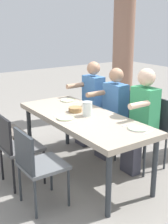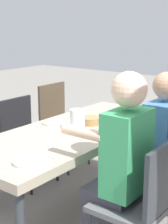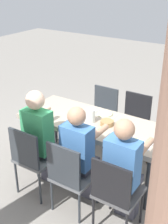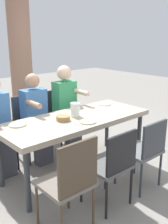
{
  "view_description": "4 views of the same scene",
  "coord_description": "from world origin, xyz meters",
  "px_view_note": "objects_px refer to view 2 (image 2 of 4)",
  "views": [
    {
      "loc": [
        2.94,
        -2.0,
        1.9
      ],
      "look_at": [
        -0.08,
        0.07,
        0.78
      ],
      "focal_mm": 48.75,
      "sensor_mm": 36.0,
      "label": 1
    },
    {
      "loc": [
        2.14,
        1.72,
        1.61
      ],
      "look_at": [
        -0.1,
        0.02,
        0.89
      ],
      "focal_mm": 56.13,
      "sensor_mm": 36.0,
      "label": 2
    },
    {
      "loc": [
        -1.81,
        2.99,
        2.55
      ],
      "look_at": [
        0.13,
        0.04,
        0.87
      ],
      "focal_mm": 48.5,
      "sensor_mm": 36.0,
      "label": 3
    },
    {
      "loc": [
        -2.05,
        -2.48,
        1.79
      ],
      "look_at": [
        0.08,
        -0.06,
        0.83
      ],
      "focal_mm": 42.51,
      "sensor_mm": 36.0,
      "label": 4
    }
  ],
  "objects_px": {
    "diner_woman_green": "(155,148)",
    "bread_basket": "(90,121)",
    "water_pitcher": "(77,121)",
    "plate_2": "(30,161)",
    "dining_table": "(75,137)",
    "chair_mid_south": "(25,134)",
    "chair_west_south": "(60,120)",
    "plate_1": "(55,123)",
    "plate_0": "(139,115)",
    "diner_man_white": "(118,166)",
    "chair_east_north": "(143,200)"
  },
  "relations": [
    {
      "from": "plate_1",
      "to": "water_pitcher",
      "type": "distance_m",
      "value": 0.3
    },
    {
      "from": "diner_man_white",
      "to": "dining_table",
      "type": "bearing_deg",
      "value": -118.99
    },
    {
      "from": "diner_woman_green",
      "to": "plate_0",
      "type": "height_order",
      "value": "diner_woman_green"
    },
    {
      "from": "bread_basket",
      "to": "dining_table",
      "type": "bearing_deg",
      "value": -3.84
    },
    {
      "from": "chair_east_north",
      "to": "plate_0",
      "type": "bearing_deg",
      "value": -150.23
    },
    {
      "from": "plate_1",
      "to": "water_pitcher",
      "type": "xyz_separation_m",
      "value": [
        0.04,
        0.29,
        0.07
      ]
    },
    {
      "from": "dining_table",
      "to": "plate_0",
      "type": "height_order",
      "value": "plate_0"
    },
    {
      "from": "diner_man_white",
      "to": "plate_2",
      "type": "height_order",
      "value": "diner_man_white"
    },
    {
      "from": "plate_0",
      "to": "diner_woman_green",
      "type": "bearing_deg",
      "value": 38.98
    },
    {
      "from": "plate_2",
      "to": "water_pitcher",
      "type": "xyz_separation_m",
      "value": [
        -0.7,
        -0.18,
        0.07
      ]
    },
    {
      "from": "plate_0",
      "to": "plate_1",
      "type": "height_order",
      "value": "same"
    },
    {
      "from": "dining_table",
      "to": "chair_west_south",
      "type": "distance_m",
      "value": 1.13
    },
    {
      "from": "plate_1",
      "to": "diner_woman_green",
      "type": "bearing_deg",
      "value": 102.25
    },
    {
      "from": "chair_mid_south",
      "to": "diner_man_white",
      "type": "relative_size",
      "value": 0.65
    },
    {
      "from": "chair_east_north",
      "to": "dining_table",
      "type": "bearing_deg",
      "value": -113.12
    },
    {
      "from": "diner_woman_green",
      "to": "plate_2",
      "type": "height_order",
      "value": "diner_woman_green"
    },
    {
      "from": "dining_table",
      "to": "water_pitcher",
      "type": "height_order",
      "value": "water_pitcher"
    },
    {
      "from": "chair_east_north",
      "to": "plate_2",
      "type": "xyz_separation_m",
      "value": [
        0.37,
        -0.59,
        0.23
      ]
    },
    {
      "from": "dining_table",
      "to": "water_pitcher",
      "type": "bearing_deg",
      "value": 64.32
    },
    {
      "from": "bread_basket",
      "to": "chair_west_south",
      "type": "bearing_deg",
      "value": -123.91
    },
    {
      "from": "dining_table",
      "to": "chair_mid_south",
      "type": "distance_m",
      "value": 0.86
    },
    {
      "from": "chair_mid_south",
      "to": "diner_woman_green",
      "type": "bearing_deg",
      "value": 90.12
    },
    {
      "from": "dining_table",
      "to": "plate_2",
      "type": "bearing_deg",
      "value": 17.45
    },
    {
      "from": "water_pitcher",
      "to": "plate_2",
      "type": "bearing_deg",
      "value": 14.31
    },
    {
      "from": "plate_0",
      "to": "bread_basket",
      "type": "height_order",
      "value": "bread_basket"
    },
    {
      "from": "chair_mid_south",
      "to": "plate_2",
      "type": "distance_m",
      "value": 1.42
    },
    {
      "from": "water_pitcher",
      "to": "bread_basket",
      "type": "xyz_separation_m",
      "value": [
        -0.22,
        -0.04,
        -0.05
      ]
    },
    {
      "from": "diner_woman_green",
      "to": "plate_2",
      "type": "relative_size",
      "value": 5.62
    },
    {
      "from": "chair_east_north",
      "to": "bread_basket",
      "type": "height_order",
      "value": "chair_east_north"
    },
    {
      "from": "dining_table",
      "to": "chair_west_south",
      "type": "height_order",
      "value": "chair_west_south"
    },
    {
      "from": "diner_woman_green",
      "to": "chair_mid_south",
      "type": "bearing_deg",
      "value": -89.88
    },
    {
      "from": "chair_west_south",
      "to": "water_pitcher",
      "type": "bearing_deg",
      "value": 48.08
    },
    {
      "from": "water_pitcher",
      "to": "plate_1",
      "type": "bearing_deg",
      "value": -98.54
    },
    {
      "from": "diner_woman_green",
      "to": "dining_table",
      "type": "bearing_deg",
      "value": -71.69
    },
    {
      "from": "dining_table",
      "to": "chair_mid_south",
      "type": "bearing_deg",
      "value": -103.94
    },
    {
      "from": "chair_mid_south",
      "to": "plate_0",
      "type": "xyz_separation_m",
      "value": [
        -0.51,
        1.03,
        0.26
      ]
    },
    {
      "from": "dining_table",
      "to": "chair_west_south",
      "type": "bearing_deg",
      "value": -132.7
    },
    {
      "from": "chair_mid_south",
      "to": "water_pitcher",
      "type": "height_order",
      "value": "water_pitcher"
    },
    {
      "from": "bread_basket",
      "to": "diner_woman_green",
      "type": "bearing_deg",
      "value": 90.8
    },
    {
      "from": "diner_man_white",
      "to": "water_pitcher",
      "type": "relative_size",
      "value": 7.57
    },
    {
      "from": "diner_woman_green",
      "to": "chair_east_north",
      "type": "bearing_deg",
      "value": 19.66
    },
    {
      "from": "diner_woman_green",
      "to": "plate_2",
      "type": "distance_m",
      "value": 1.02
    },
    {
      "from": "diner_woman_green",
      "to": "bread_basket",
      "type": "xyz_separation_m",
      "value": [
        0.01,
        -0.61,
        0.12
      ]
    },
    {
      "from": "dining_table",
      "to": "plate_1",
      "type": "distance_m",
      "value": 0.25
    },
    {
      "from": "chair_east_north",
      "to": "diner_woman_green",
      "type": "xyz_separation_m",
      "value": [
        -0.56,
        -0.2,
        0.14
      ]
    },
    {
      "from": "chair_east_north",
      "to": "plate_0",
      "type": "xyz_separation_m",
      "value": [
        -1.06,
        -0.61,
        0.23
      ]
    },
    {
      "from": "diner_woman_green",
      "to": "plate_1",
      "type": "height_order",
      "value": "diner_woman_green"
    },
    {
      "from": "plate_1",
      "to": "plate_2",
      "type": "distance_m",
      "value": 0.88
    },
    {
      "from": "diner_man_white",
      "to": "chair_west_south",
      "type": "bearing_deg",
      "value": -127.3
    },
    {
      "from": "chair_west_south",
      "to": "chair_mid_south",
      "type": "height_order",
      "value": "chair_west_south"
    }
  ]
}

